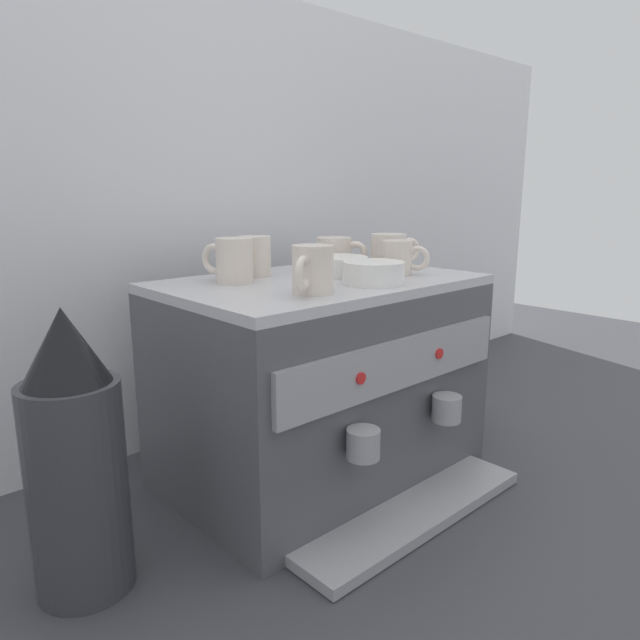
{
  "coord_description": "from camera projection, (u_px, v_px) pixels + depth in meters",
  "views": [
    {
      "loc": [
        -0.76,
        -0.83,
        0.58
      ],
      "look_at": [
        0.0,
        0.0,
        0.33
      ],
      "focal_mm": 32.34,
      "sensor_mm": 36.0,
      "label": 1
    }
  ],
  "objects": [
    {
      "name": "espresso_machine",
      "position": [
        322.0,
        380.0,
        1.18
      ],
      "size": [
        0.61,
        0.51,
        0.41
      ],
      "color": "#4C4C51",
      "rests_on": "ground_plane"
    },
    {
      "name": "ground_plane",
      "position": [
        320.0,
        471.0,
        1.22
      ],
      "size": [
        4.0,
        4.0,
        0.0
      ],
      "primitive_type": "plane",
      "color": "#38383D"
    },
    {
      "name": "ceramic_cup_0",
      "position": [
        390.0,
        251.0,
        1.28
      ],
      "size": [
        0.12,
        0.08,
        0.08
      ],
      "color": "beige",
      "rests_on": "espresso_machine"
    },
    {
      "name": "ceramic_bowl_1",
      "position": [
        373.0,
        273.0,
        1.07
      ],
      "size": [
        0.12,
        0.12,
        0.04
      ],
      "color": "white",
      "rests_on": "espresso_machine"
    },
    {
      "name": "ceramic_cup_1",
      "position": [
        232.0,
        260.0,
        1.08
      ],
      "size": [
        0.07,
        0.11,
        0.08
      ],
      "color": "beige",
      "rests_on": "espresso_machine"
    },
    {
      "name": "coffee_grinder",
      "position": [
        76.0,
        461.0,
        0.83
      ],
      "size": [
        0.14,
        0.14,
        0.43
      ],
      "color": "#333338",
      "rests_on": "ground_plane"
    },
    {
      "name": "ceramic_cup_5",
      "position": [
        312.0,
        270.0,
        0.96
      ],
      "size": [
        0.11,
        0.08,
        0.08
      ],
      "color": "beige",
      "rests_on": "espresso_machine"
    },
    {
      "name": "ceramic_bowl_0",
      "position": [
        338.0,
        266.0,
        1.18
      ],
      "size": [
        0.13,
        0.13,
        0.04
      ],
      "color": "white",
      "rests_on": "espresso_machine"
    },
    {
      "name": "milk_pitcher",
      "position": [
        460.0,
        401.0,
        1.46
      ],
      "size": [
        0.09,
        0.09,
        0.12
      ],
      "primitive_type": "cylinder",
      "color": "#B7B7BC",
      "rests_on": "ground_plane"
    },
    {
      "name": "tiled_backsplash_wall",
      "position": [
        218.0,
        218.0,
        1.37
      ],
      "size": [
        2.8,
        0.03,
        1.03
      ],
      "primitive_type": "cube",
      "color": "silver",
      "rests_on": "ground_plane"
    },
    {
      "name": "ceramic_cup_3",
      "position": [
        336.0,
        252.0,
        1.29
      ],
      "size": [
        0.09,
        0.11,
        0.07
      ],
      "color": "beige",
      "rests_on": "espresso_machine"
    },
    {
      "name": "ceramic_cup_2",
      "position": [
        399.0,
        258.0,
        1.18
      ],
      "size": [
        0.07,
        0.09,
        0.07
      ],
      "color": "beige",
      "rests_on": "espresso_machine"
    },
    {
      "name": "ceramic_cup_4",
      "position": [
        254.0,
        256.0,
        1.17
      ],
      "size": [
        0.07,
        0.11,
        0.08
      ],
      "color": "beige",
      "rests_on": "espresso_machine"
    }
  ]
}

